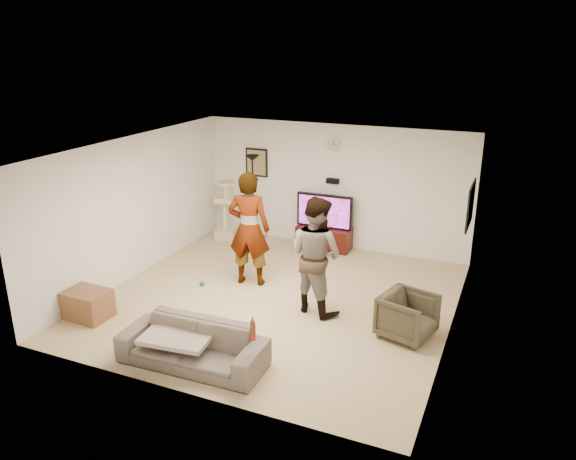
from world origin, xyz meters
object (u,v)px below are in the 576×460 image
at_px(person_right, 316,255).
at_px(beer_bottle, 253,331).
at_px(sofa, 193,345).
at_px(armchair, 407,316).
at_px(side_table, 88,304).
at_px(tv_stand, 324,238).
at_px(cat_tree, 224,210).
at_px(tv, 325,211).
at_px(floor_lamp, 253,198).
at_px(person_left, 249,229).

xyz_separation_m(person_right, beer_bottle, (-0.03, -2.08, -0.24)).
distance_m(sofa, armchair, 3.03).
distance_m(beer_bottle, side_table, 3.13).
bearing_deg(tv_stand, cat_tree, -173.53).
relative_size(cat_tree, sofa, 0.66).
distance_m(person_right, sofa, 2.36).
relative_size(tv_stand, tv, 0.95).
height_order(floor_lamp, person_left, person_left).
relative_size(floor_lamp, sofa, 0.93).
distance_m(person_left, beer_bottle, 2.95).
distance_m(floor_lamp, armchair, 4.86).
distance_m(tv_stand, sofa, 4.68).
bearing_deg(person_left, beer_bottle, 107.85).
height_order(floor_lamp, beer_bottle, floor_lamp).
distance_m(person_left, person_right, 1.50).
xyz_separation_m(person_left, side_table, (-1.69, -2.13, -0.78)).
xyz_separation_m(person_left, beer_bottle, (1.37, -2.59, -0.31)).
relative_size(tv_stand, floor_lamp, 0.61).
xyz_separation_m(tv, person_right, (0.79, -2.60, 0.13)).
distance_m(tv_stand, armchair, 3.67).
bearing_deg(sofa, tv, 86.54).
height_order(person_left, sofa, person_left).
height_order(person_right, side_table, person_right).
relative_size(tv, person_left, 0.58).
distance_m(tv_stand, beer_bottle, 4.76).
bearing_deg(floor_lamp, tv_stand, -0.10).
height_order(tv, side_table, tv).
height_order(beer_bottle, side_table, beer_bottle).
bearing_deg(tv, person_left, -106.51).
height_order(person_left, armchair, person_left).
relative_size(cat_tree, person_right, 0.68).
xyz_separation_m(tv, armchair, (2.29, -2.86, -0.47)).
height_order(tv_stand, armchair, armchair).
distance_m(floor_lamp, side_table, 4.33).
bearing_deg(sofa, side_table, 166.24).
xyz_separation_m(tv_stand, tv, (0.00, 0.00, 0.57)).
distance_m(tv, floor_lamp, 1.60).
bearing_deg(beer_bottle, person_right, 89.06).
height_order(tv, person_right, person_right).
height_order(floor_lamp, cat_tree, floor_lamp).
distance_m(person_right, armchair, 1.64).
bearing_deg(tv_stand, beer_bottle, -80.84).
relative_size(sofa, armchair, 2.69).
xyz_separation_m(tv_stand, armchair, (2.29, -2.86, 0.10)).
xyz_separation_m(beer_bottle, side_table, (-3.06, 0.46, -0.47)).
bearing_deg(cat_tree, side_table, -92.24).
height_order(tv_stand, tv, tv).
xyz_separation_m(person_right, armchair, (1.50, -0.26, -0.60)).
relative_size(cat_tree, person_left, 0.64).
xyz_separation_m(tv, floor_lamp, (-1.60, 0.00, 0.10)).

